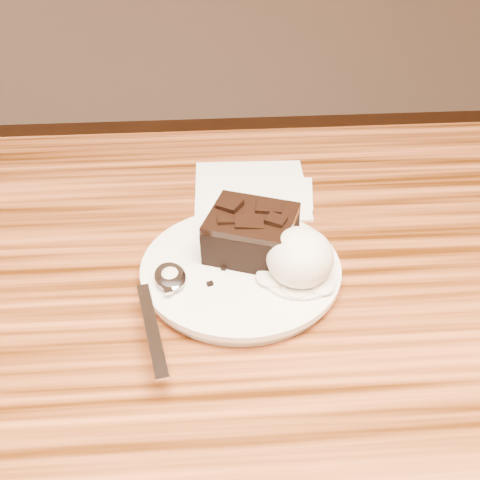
{
  "coord_description": "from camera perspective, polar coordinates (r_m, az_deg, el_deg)",
  "views": [
    {
      "loc": [
        0.03,
        -0.39,
        1.15
      ],
      "look_at": [
        0.07,
        0.08,
        0.79
      ],
      "focal_mm": 45.78,
      "sensor_mm": 36.0,
      "label": 1
    }
  ],
  "objects": [
    {
      "name": "brownie",
      "position": [
        0.61,
        1.07,
        0.38
      ],
      "size": [
        0.1,
        0.1,
        0.04
      ],
      "primitive_type": "cube",
      "rotation": [
        0.0,
        0.0,
        -0.36
      ],
      "color": "black",
      "rests_on": "plate"
    },
    {
      "name": "crumb_b",
      "position": [
        0.6,
        -1.53,
        -2.66
      ],
      "size": [
        0.01,
        0.01,
        0.0
      ],
      "primitive_type": "cube",
      "rotation": [
        0.0,
        0.0,
        1.36
      ],
      "color": "black",
      "rests_on": "plate"
    },
    {
      "name": "melt_puddle",
      "position": [
        0.59,
        5.48,
        -3.25
      ],
      "size": [
        0.07,
        0.07,
        0.0
      ],
      "primitive_type": "cylinder",
      "color": "white",
      "rests_on": "plate"
    },
    {
      "name": "plate",
      "position": [
        0.61,
        0.06,
        -2.97
      ],
      "size": [
        0.2,
        0.2,
        0.02
      ],
      "primitive_type": "cylinder",
      "color": "white",
      "rests_on": "dining_table"
    },
    {
      "name": "crumb_a",
      "position": [
        0.61,
        2.34,
        -1.44
      ],
      "size": [
        0.01,
        0.01,
        0.0
      ],
      "primitive_type": "cube",
      "rotation": [
        0.0,
        0.0,
        0.51
      ],
      "color": "black",
      "rests_on": "plate"
    },
    {
      "name": "ice_cream_scoop",
      "position": [
        0.58,
        5.6,
        -1.63
      ],
      "size": [
        0.06,
        0.07,
        0.05
      ],
      "primitive_type": "ellipsoid",
      "color": "white",
      "rests_on": "plate"
    },
    {
      "name": "napkin",
      "position": [
        0.74,
        1.03,
        4.77
      ],
      "size": [
        0.14,
        0.14,
        0.01
      ],
      "primitive_type": "cube",
      "rotation": [
        0.0,
        0.0,
        -0.03
      ],
      "color": "white",
      "rests_on": "dining_table"
    },
    {
      "name": "crumb_c",
      "position": [
        0.58,
        -2.82,
        -4.1
      ],
      "size": [
        0.01,
        0.01,
        0.0
      ],
      "primitive_type": "cube",
      "rotation": [
        0.0,
        0.0,
        0.37
      ],
      "color": "black",
      "rests_on": "plate"
    },
    {
      "name": "spoon",
      "position": [
        0.58,
        -6.52,
        -3.52
      ],
      "size": [
        0.06,
        0.18,
        0.01
      ],
      "primitive_type": null,
      "rotation": [
        0.0,
        0.0,
        0.19
      ],
      "color": "silver",
      "rests_on": "plate"
    }
  ]
}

